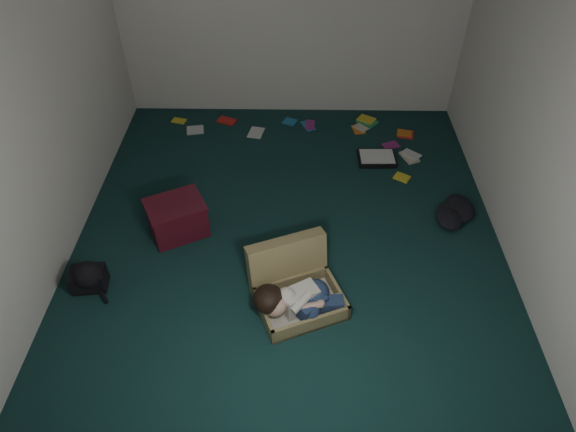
{
  "coord_description": "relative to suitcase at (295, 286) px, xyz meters",
  "views": [
    {
      "loc": [
        0.06,
        -3.53,
        3.48
      ],
      "look_at": [
        0.0,
        -0.15,
        0.35
      ],
      "focal_mm": 32.0,
      "sensor_mm": 36.0,
      "label": 1
    }
  ],
  "objects": [
    {
      "name": "book_scatter",
      "position": [
        0.21,
        2.47,
        -0.14
      ],
      "size": [
        2.98,
        1.32,
        0.02
      ],
      "color": "yellow",
      "rests_on": "floor"
    },
    {
      "name": "floor",
      "position": [
        -0.07,
        0.79,
        -0.15
      ],
      "size": [
        4.5,
        4.5,
        0.0
      ],
      "primitive_type": "plane",
      "color": "#0F2B2A",
      "rests_on": "ground"
    },
    {
      "name": "wall_left",
      "position": [
        -2.07,
        0.79,
        1.15
      ],
      "size": [
        0.0,
        4.5,
        4.5
      ],
      "primitive_type": "plane",
      "rotation": [
        1.57,
        0.0,
        1.57
      ],
      "color": "silver",
      "rests_on": "ground"
    },
    {
      "name": "clothing_pile",
      "position": [
        1.63,
        1.01,
        -0.08
      ],
      "size": [
        0.45,
        0.38,
        0.14
      ],
      "primitive_type": null,
      "rotation": [
        0.0,
        0.0,
        0.08
      ],
      "color": "black",
      "rests_on": "floor"
    },
    {
      "name": "backpack",
      "position": [
        -1.77,
        0.09,
        -0.04
      ],
      "size": [
        0.39,
        0.32,
        0.22
      ],
      "primitive_type": null,
      "rotation": [
        0.0,
        0.0,
        0.11
      ],
      "color": "black",
      "rests_on": "floor"
    },
    {
      "name": "wall_front",
      "position": [
        -0.07,
        -1.46,
        1.15
      ],
      "size": [
        4.5,
        0.0,
        4.5
      ],
      "primitive_type": "plane",
      "rotation": [
        -1.57,
        0.0,
        0.0
      ],
      "color": "silver",
      "rests_on": "ground"
    },
    {
      "name": "suitcase",
      "position": [
        0.0,
        0.0,
        0.0
      ],
      "size": [
        0.88,
        0.87,
        0.5
      ],
      "rotation": [
        0.0,
        0.0,
        0.38
      ],
      "color": "olive",
      "rests_on": "floor"
    },
    {
      "name": "paper_tray",
      "position": [
        0.91,
        1.96,
        -0.12
      ],
      "size": [
        0.42,
        0.32,
        0.06
      ],
      "rotation": [
        0.0,
        0.0,
        0.02
      ],
      "color": "black",
      "rests_on": "floor"
    },
    {
      "name": "maroon_bin",
      "position": [
        -1.12,
        0.78,
        0.03
      ],
      "size": [
        0.65,
        0.6,
        0.36
      ],
      "rotation": [
        0.0,
        0.0,
        0.47
      ],
      "color": "#460E1A",
      "rests_on": "floor"
    },
    {
      "name": "wall_back",
      "position": [
        -0.07,
        3.04,
        1.15
      ],
      "size": [
        4.5,
        0.0,
        4.5
      ],
      "primitive_type": "plane",
      "rotation": [
        1.57,
        0.0,
        0.0
      ],
      "color": "silver",
      "rests_on": "ground"
    },
    {
      "name": "wall_right",
      "position": [
        1.93,
        0.79,
        1.15
      ],
      "size": [
        0.0,
        4.5,
        4.5
      ],
      "primitive_type": "plane",
      "rotation": [
        1.57,
        0.0,
        -1.57
      ],
      "color": "silver",
      "rests_on": "ground"
    },
    {
      "name": "person",
      "position": [
        0.02,
        -0.18,
        0.04
      ],
      "size": [
        0.76,
        0.39,
        0.31
      ],
      "rotation": [
        0.0,
        0.0,
        0.38
      ],
      "color": "beige",
      "rests_on": "suitcase"
    }
  ]
}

